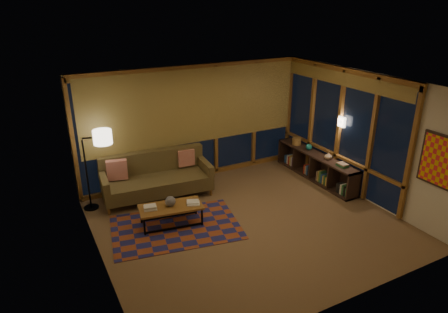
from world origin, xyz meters
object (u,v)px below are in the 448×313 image
sofa (157,177)px  floor_lamp (86,171)px  bookshelf (316,166)px  coffee_table (171,215)px

sofa → floor_lamp: size_ratio=1.37×
floor_lamp → bookshelf: (5.06, -1.02, -0.52)m
coffee_table → sofa: bearing=92.6°
sofa → coffee_table: sofa is taller
sofa → bookshelf: bearing=-8.2°
sofa → floor_lamp: (-1.39, 0.17, 0.37)m
coffee_table → bookshelf: size_ratio=0.47×
coffee_table → bookshelf: (3.82, 0.37, 0.12)m
floor_lamp → sofa: bearing=8.9°
sofa → coffee_table: (-0.14, -1.22, -0.27)m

